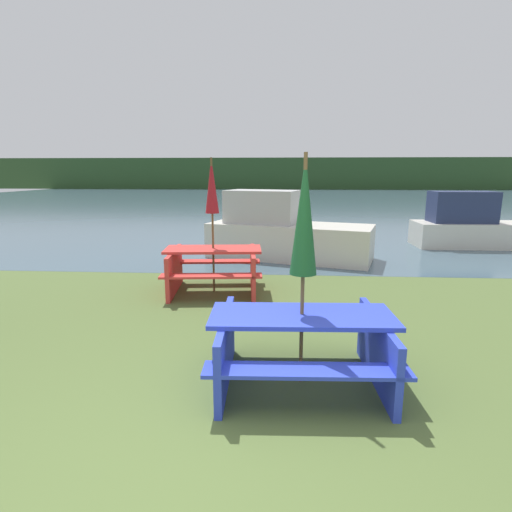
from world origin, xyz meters
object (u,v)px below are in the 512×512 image
object	(u,v)px
picnic_table_blue	(301,341)
boat	(283,233)
umbrella_darkgreen	(304,217)
boat_second	(478,227)
picnic_table_red	(214,266)
umbrella_crimson	(212,188)

from	to	relation	value
picnic_table_blue	boat	distance (m)	6.09
umbrella_darkgreen	picnic_table_blue	bearing A→B (deg)	0.00
umbrella_darkgreen	boat_second	xyz separation A→B (m)	(5.42, 7.96, -1.11)
picnic_table_blue	boat	world-z (taller)	boat
picnic_table_red	boat_second	world-z (taller)	boat_second
picnic_table_blue	boat	bearing A→B (deg)	91.48
picnic_table_red	umbrella_darkgreen	distance (m)	3.59
umbrella_crimson	boat_second	distance (m)	8.48
umbrella_crimson	boat	bearing A→B (deg)	67.46
umbrella_darkgreen	umbrella_crimson	bearing A→B (deg)	114.49
picnic_table_red	boat	bearing A→B (deg)	67.46
picnic_table_red	boat_second	size ratio (longest dim) A/B	0.46
picnic_table_red	umbrella_darkgreen	bearing A→B (deg)	-65.51
picnic_table_blue	picnic_table_red	world-z (taller)	picnic_table_red
picnic_table_red	umbrella_darkgreen	size ratio (longest dim) A/B	0.79
boat_second	picnic_table_blue	bearing A→B (deg)	-123.88
picnic_table_red	umbrella_crimson	distance (m)	1.37
picnic_table_blue	umbrella_crimson	size ratio (longest dim) A/B	0.79
picnic_table_red	umbrella_crimson	size ratio (longest dim) A/B	0.77
umbrella_darkgreen	picnic_table_red	bearing A→B (deg)	114.49
picnic_table_red	picnic_table_blue	bearing A→B (deg)	-65.51
picnic_table_blue	boat_second	distance (m)	9.63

